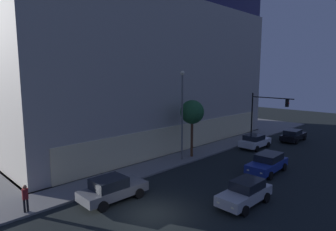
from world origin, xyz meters
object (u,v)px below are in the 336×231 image
Objects in this scene: modern_building at (123,66)px; car_blue at (267,163)px; car_silver at (245,192)px; street_lamp_sidewalk at (182,105)px; car_white at (255,141)px; sidewalk_tree at (192,112)px; car_black at (293,135)px; traffic_light_far_corner at (265,109)px; car_grey at (112,189)px; pedestrian_waiting at (25,196)px.

car_blue is (-0.19, -21.31, -8.86)m from modern_building.
car_silver is 0.92× the size of car_blue.
street_lamp_sidewalk reaches higher than car_white.
sidewalk_tree reaches higher than car_black.
traffic_light_far_corner reaches higher than car_silver.
sidewalk_tree is at bearing 13.19° from car_grey.
car_silver is 7.26m from car_blue.
car_grey is 1.09× the size of car_white.
car_silver is at bearing -121.13° from sidewalk_tree.
modern_building is at bearing 122.72° from traffic_light_far_corner.
car_black is at bearing 13.42° from car_silver.
sidewalk_tree reaches higher than car_blue.
street_lamp_sidewalk is 2.04× the size of car_white.
modern_building is at bearing 83.83° from sidewalk_tree.
street_lamp_sidewalk is at bearing 179.39° from sidewalk_tree.
traffic_light_far_corner is at bearing 10.28° from car_white.
street_lamp_sidewalk is at bearing 66.01° from car_silver.
sidewalk_tree reaches higher than car_grey.
street_lamp_sidewalk is at bearing 110.02° from car_blue.
car_grey is (-11.66, -2.73, -3.92)m from sidewalk_tree.
traffic_light_far_corner is at bearing -3.08° from pedestrian_waiting.
car_silver is 1.03× the size of car_white.
modern_building reaches higher than car_black.
pedestrian_waiting is 0.39× the size of car_silver.
car_blue is (17.84, -7.05, -0.31)m from pedestrian_waiting.
street_lamp_sidewalk is 1.82× the size of car_blue.
car_white is (24.79, -2.13, -0.34)m from pedestrian_waiting.
car_blue is (-10.32, -5.54, -3.41)m from traffic_light_far_corner.
sidewalk_tree is 1.32× the size of car_silver.
car_white is (6.77, -16.39, -8.88)m from modern_building.
street_lamp_sidewalk is 11.55m from car_grey.
car_white reaches higher than car_black.
car_black is (31.53, -3.95, -0.40)m from pedestrian_waiting.
traffic_light_far_corner is at bearing 23.04° from car_silver.
car_white is at bearing 164.87° from car_black.
pedestrian_waiting is 24.88m from car_white.
modern_building is at bearing 77.69° from street_lamp_sidewalk.
street_lamp_sidewalk is 11.44m from car_silver.
car_silver is (-17.34, -7.37, -3.44)m from traffic_light_far_corner.
traffic_light_far_corner is 23.53m from car_grey.
car_black is at bearing -15.46° from street_lamp_sidewalk.
sidewalk_tree is 11.76m from car_silver.
pedestrian_waiting is 5.35m from car_grey.
modern_building reaches higher than car_grey.
traffic_light_far_corner is 0.69× the size of street_lamp_sidewalk.
car_black is at bearing -15.13° from car_white.
street_lamp_sidewalk is 1.72m from sidewalk_tree.
pedestrian_waiting is at bearing 175.09° from car_white.
sidewalk_tree is 12.60m from car_grey.
sidewalk_tree is at bearing 161.73° from car_white.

